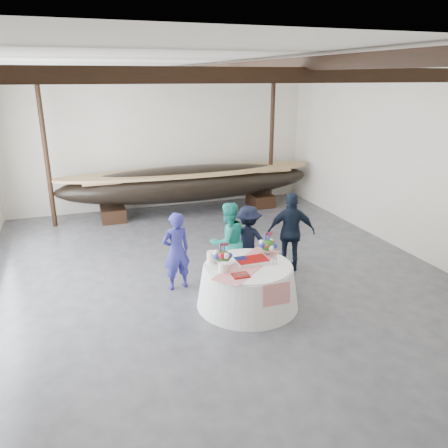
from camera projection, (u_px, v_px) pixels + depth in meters
name	position (u px, v px, depth m)	size (l,w,h in m)	color
floor	(218.00, 277.00, 9.72)	(10.00, 12.00, 0.01)	#3D3D42
wall_back	(161.00, 140.00, 14.36)	(10.00, 0.02, 4.50)	silver
wall_front	(444.00, 329.00, 3.62)	(10.00, 0.02, 4.50)	silver
wall_right	(414.00, 163.00, 10.54)	(0.02, 12.00, 4.50)	silver
ceiling	(217.00, 62.00, 8.27)	(10.00, 12.00, 0.01)	white
pavilion_structure	(205.00, 88.00, 9.18)	(9.80, 11.76, 4.50)	black
longboat_display	(190.00, 183.00, 13.99)	(8.27, 1.65, 1.55)	black
banquet_table	(248.00, 285.00, 8.42)	(1.97, 1.97, 0.84)	white
tabletop_items	(244.00, 255.00, 8.36)	(1.74, 1.60, 0.40)	#B71214
guest_woman_blue	(176.00, 251.00, 8.96)	(0.61, 0.40, 1.66)	navy
guest_woman_teal	(228.00, 242.00, 9.36)	(0.85, 0.66, 1.74)	teal
guest_man_left	(248.00, 240.00, 9.69)	(1.01, 0.58, 1.57)	black
guest_man_right	(291.00, 232.00, 9.80)	(1.07, 0.45, 1.83)	black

